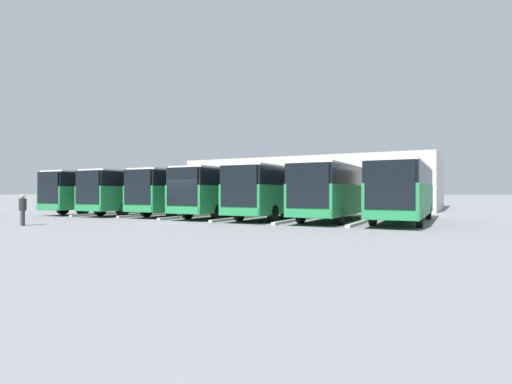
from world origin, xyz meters
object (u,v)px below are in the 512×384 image
(bus_1, at_px, (337,190))
(bus_6, at_px, (107,191))
(bus_5, at_px, (144,191))
(bus_4, at_px, (188,191))
(pedestrian, at_px, (23,209))
(bus_3, at_px, (229,191))
(bus_0, at_px, (404,190))
(bus_2, at_px, (279,190))

(bus_1, xyz_separation_m, bus_6, (19.66, 0.39, 0.00))
(bus_6, bearing_deg, bus_5, -178.31)
(bus_4, bearing_deg, bus_5, 8.25)
(pedestrian, bearing_deg, bus_3, 107.10)
(bus_0, relative_size, bus_3, 1.00)
(bus_3, relative_size, bus_4, 1.00)
(bus_3, bearing_deg, bus_4, -6.70)
(bus_0, xyz_separation_m, bus_5, (19.66, 0.35, 0.00))
(pedestrian, bearing_deg, bus_6, 162.03)
(pedestrian, bearing_deg, bus_4, 125.05)
(bus_2, bearing_deg, pedestrian, 49.48)
(bus_1, distance_m, bus_3, 7.86)
(bus_2, height_order, pedestrian, bus_2)
(bus_0, bearing_deg, bus_3, -0.20)
(bus_1, height_order, bus_2, same)
(bus_2, xyz_separation_m, bus_4, (7.86, -0.50, 0.00))
(bus_4, relative_size, bus_6, 1.00)
(bus_3, xyz_separation_m, pedestrian, (5.57, 11.55, -0.99))
(bus_5, bearing_deg, pedestrian, 100.64)
(bus_1, bearing_deg, bus_2, 0.58)
(bus_1, distance_m, bus_5, 15.73)
(bus_6, bearing_deg, bus_0, -179.55)
(pedestrian, bearing_deg, bus_0, 76.76)
(bus_4, height_order, bus_6, same)
(bus_3, xyz_separation_m, bus_4, (3.93, -0.40, 0.00))
(bus_1, xyz_separation_m, bus_5, (15.73, 0.22, 0.00))
(bus_2, height_order, bus_5, same)
(bus_1, distance_m, bus_4, 11.80)
(bus_1, height_order, bus_4, same)
(bus_4, bearing_deg, bus_1, 177.20)
(bus_0, height_order, pedestrian, bus_0)
(bus_0, relative_size, bus_4, 1.00)
(bus_3, relative_size, bus_5, 1.00)
(bus_6, bearing_deg, bus_1, -179.68)
(bus_4, bearing_deg, bus_0, 178.17)
(bus_0, height_order, bus_4, same)
(bus_4, xyz_separation_m, bus_5, (3.93, 0.63, 0.00))
(bus_2, distance_m, bus_4, 7.88)
(bus_4, bearing_deg, bus_2, 175.51)
(bus_3, height_order, pedestrian, bus_3)
(bus_1, height_order, bus_5, same)
(bus_0, xyz_separation_m, bus_6, (23.59, 0.53, 0.00))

